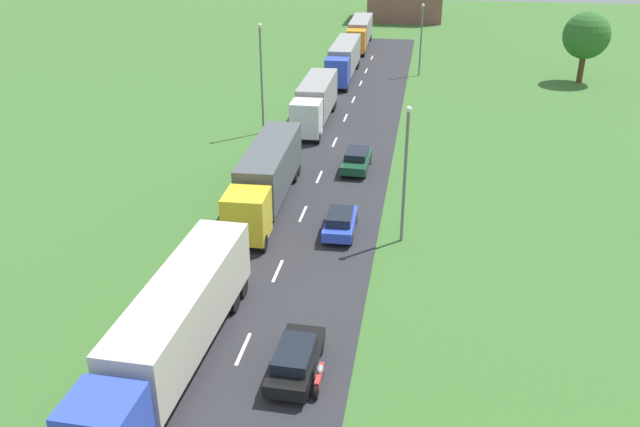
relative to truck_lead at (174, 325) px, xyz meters
name	(u,v)px	position (x,y,z in m)	size (l,w,h in m)	color
road	(274,280)	(2.43, 7.74, -2.14)	(10.00, 140.00, 0.06)	#2B2B30
lane_marking_centre	(262,306)	(2.43, 5.15, -2.10)	(0.16, 121.84, 0.01)	white
truck_lead	(174,325)	(0.00, 0.00, 0.00)	(2.87, 14.20, 3.67)	blue
truck_second	(267,175)	(-0.11, 16.99, 0.03)	(2.86, 13.35, 3.77)	yellow
truck_third	(315,100)	(-0.03, 35.32, 0.01)	(2.64, 11.94, 3.72)	white
truck_fourth	(344,58)	(0.19, 53.16, 0.05)	(2.64, 13.86, 3.77)	blue
truck_fifth	(360,31)	(0.09, 71.00, -0.01)	(2.77, 13.74, 3.67)	orange
car_second	(295,359)	(5.08, 0.33, -1.37)	(1.86, 4.46, 1.40)	black
car_third	(340,222)	(5.16, 13.69, -1.35)	(1.83, 4.16, 1.45)	blue
car_fourth	(356,160)	(4.91, 24.41, -1.34)	(1.96, 4.44, 1.46)	#19472D
motorcycle_courier	(319,377)	(6.21, -0.35, -1.63)	(0.28, 1.94, 0.91)	black
lamppost_second	(405,168)	(8.84, 13.49, 2.39)	(0.36, 0.36, 8.17)	slate
lamppost_third	(261,74)	(-4.05, 32.01, 2.96)	(0.36, 0.36, 9.29)	slate
lamppost_fourth	(421,36)	(8.66, 55.62, 2.32)	(0.36, 0.36, 8.02)	slate
tree_maple	(586,36)	(26.41, 55.36, 2.91)	(5.02, 5.02, 7.63)	#513823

